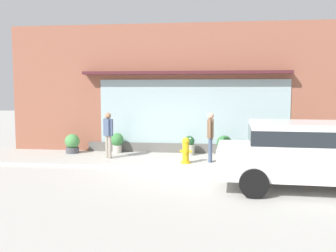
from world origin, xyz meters
name	(u,v)px	position (x,y,z in m)	size (l,w,h in m)	color
ground_plane	(177,168)	(0.00, 0.00, 0.00)	(60.00, 60.00, 0.00)	#B2AFA8
curb_strip	(177,168)	(0.00, -0.20, 0.06)	(14.00, 0.24, 0.12)	#B2B2AD
storefront	(186,90)	(0.01, 3.18, 2.43)	(14.00, 0.81, 4.96)	#935642
fire_hydrant	(186,150)	(0.20, 0.84, 0.43)	(0.40, 0.36, 0.86)	gold
pedestrian_with_handbag	(211,134)	(1.01, 1.18, 0.96)	(0.22, 0.63, 1.67)	#475675
pedestrian_passerby	(108,132)	(-2.60, 1.42, 0.96)	(0.40, 0.36, 1.63)	#9E9384
parked_car_white	(308,152)	(3.39, -2.11, 0.94)	(4.60, 2.29, 1.65)	white
potted_plant_by_entrance	(72,143)	(-4.29, 2.31, 0.38)	(0.56, 0.56, 0.74)	#4C4C51
potted_plant_near_hydrant	(224,146)	(1.50, 2.13, 0.42)	(0.55, 0.55, 0.79)	#B7B2A3
potted_plant_window_right	(117,142)	(-2.60, 2.60, 0.44)	(0.51, 0.51, 0.77)	#B7B2A3
potted_plant_low_front	(300,143)	(4.18, 2.34, 0.52)	(0.75, 0.75, 0.96)	#B7B2A3
potted_plant_doorstep	(189,145)	(0.21, 2.41, 0.36)	(0.38, 0.38, 0.72)	#B7B2A3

